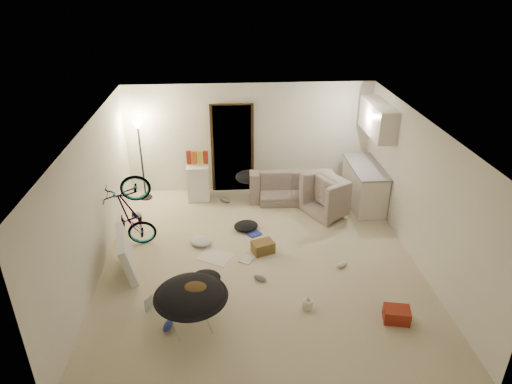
{
  "coord_description": "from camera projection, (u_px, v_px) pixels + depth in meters",
  "views": [
    {
      "loc": [
        -0.56,
        -6.77,
        4.73
      ],
      "look_at": [
        -0.03,
        0.6,
        1.08
      ],
      "focal_mm": 32.0,
      "sensor_mm": 36.0,
      "label": 1
    }
  ],
  "objects": [
    {
      "name": "mini_fridge",
      "position": [
        198.0,
        182.0,
        10.2
      ],
      "size": [
        0.5,
        0.5,
        0.82
      ],
      "primitive_type": "cube",
      "rotation": [
        0.0,
        0.0,
        0.04
      ],
      "color": "white",
      "rests_on": "floor"
    },
    {
      "name": "book_asset",
      "position": [
        146.0,
        312.0,
        6.93
      ],
      "size": [
        0.3,
        0.28,
        0.02
      ],
      "primitive_type": "imported",
      "rotation": [
        0.0,
        0.0,
        0.99
      ],
      "color": "maroon",
      "rests_on": "floor"
    },
    {
      "name": "book_white",
      "position": [
        247.0,
        260.0,
        8.18
      ],
      "size": [
        0.31,
        0.33,
        0.02
      ],
      "primitive_type": "cube",
      "rotation": [
        0.0,
        0.0,
        -0.52
      ],
      "color": "silver",
      "rests_on": "floor"
    },
    {
      "name": "drink_case_a",
      "position": [
        263.0,
        247.0,
        8.37
      ],
      "size": [
        0.45,
        0.39,
        0.22
      ],
      "primitive_type": "cube",
      "rotation": [
        0.0,
        0.0,
        0.34
      ],
      "color": "brown",
      "rests_on": "floor"
    },
    {
      "name": "tv_box",
      "position": [
        126.0,
        253.0,
        7.76
      ],
      "size": [
        0.51,
        1.09,
        0.71
      ],
      "primitive_type": "cube",
      "rotation": [
        0.0,
        -0.21,
        0.23
      ],
      "color": "silver",
      "rests_on": "floor"
    },
    {
      "name": "drink_case_b",
      "position": [
        397.0,
        315.0,
        6.74
      ],
      "size": [
        0.43,
        0.35,
        0.22
      ],
      "primitive_type": "cube",
      "rotation": [
        0.0,
        0.0,
        -0.21
      ],
      "color": "maroon",
      "rests_on": "floor"
    },
    {
      "name": "newspaper",
      "position": [
        215.0,
        257.0,
        8.27
      ],
      "size": [
        0.73,
        0.67,
        0.01
      ],
      "primitive_type": "cube",
      "rotation": [
        0.0,
        0.0,
        1.06
      ],
      "color": "silver",
      "rests_on": "floor"
    },
    {
      "name": "floor_lamp",
      "position": [
        140.0,
        144.0,
        9.82
      ],
      "size": [
        0.28,
        0.28,
        1.81
      ],
      "color": "black",
      "rests_on": "floor"
    },
    {
      "name": "snack_box_0",
      "position": [
        189.0,
        157.0,
        9.93
      ],
      "size": [
        0.1,
        0.07,
        0.3
      ],
      "primitive_type": "cube",
      "rotation": [
        0.0,
        0.0,
        -0.04
      ],
      "color": "maroon",
      "rests_on": "mini_fridge"
    },
    {
      "name": "bicycle",
      "position": [
        133.0,
        228.0,
        8.39
      ],
      "size": [
        1.61,
        0.83,
        0.9
      ],
      "primitive_type": "imported",
      "rotation": [
        0.0,
        -0.17,
        1.68
      ],
      "color": "black",
      "rests_on": "floor"
    },
    {
      "name": "shoe_1",
      "position": [
        225.0,
        200.0,
        10.18
      ],
      "size": [
        0.3,
        0.28,
        0.11
      ],
      "primitive_type": "ellipsoid",
      "rotation": [
        0.0,
        0.0,
        -0.72
      ],
      "color": "slate",
      "rests_on": "floor"
    },
    {
      "name": "kitchen_uppers",
      "position": [
        378.0,
        119.0,
        9.27
      ],
      "size": [
        0.38,
        1.4,
        0.65
      ],
      "primitive_type": "cube",
      "color": "beige",
      "rests_on": "wall_right"
    },
    {
      "name": "snack_box_1",
      "position": [
        194.0,
        157.0,
        9.94
      ],
      "size": [
        0.12,
        0.1,
        0.3
      ],
      "primitive_type": "cube",
      "rotation": [
        0.0,
        0.0,
        -0.28
      ],
      "color": "#CA5C19",
      "rests_on": "mini_fridge"
    },
    {
      "name": "book_blue",
      "position": [
        253.0,
        232.0,
        9.01
      ],
      "size": [
        0.37,
        0.4,
        0.03
      ],
      "primitive_type": "cube",
      "rotation": [
        0.0,
        0.0,
        0.53
      ],
      "color": "#2B3C9C",
      "rests_on": "floor"
    },
    {
      "name": "snack_box_2",
      "position": [
        200.0,
        157.0,
        9.95
      ],
      "size": [
        0.1,
        0.07,
        0.3
      ],
      "primitive_type": "cube",
      "rotation": [
        0.0,
        0.0,
        -0.01
      ],
      "color": "gold",
      "rests_on": "mini_fridge"
    },
    {
      "name": "wall_left",
      "position": [
        92.0,
        204.0,
        7.45
      ],
      "size": [
        0.02,
        6.0,
        2.5
      ],
      "primitive_type": "cube",
      "color": "white",
      "rests_on": "floor"
    },
    {
      "name": "wall_right",
      "position": [
        421.0,
        193.0,
        7.8
      ],
      "size": [
        0.02,
        6.0,
        2.5
      ],
      "primitive_type": "cube",
      "color": "white",
      "rests_on": "floor"
    },
    {
      "name": "wall_front",
      "position": [
        283.0,
        325.0,
        4.94
      ],
      "size": [
        5.5,
        0.02,
        2.5
      ],
      "primitive_type": "cube",
      "color": "white",
      "rests_on": "floor"
    },
    {
      "name": "sofa",
      "position": [
        290.0,
        187.0,
        10.31
      ],
      "size": [
        1.86,
        0.78,
        0.54
      ],
      "primitive_type": "imported",
      "rotation": [
        0.0,
        0.0,
        3.11
      ],
      "color": "#3E473F",
      "rests_on": "floor"
    },
    {
      "name": "ceiling",
      "position": [
        261.0,
        126.0,
        7.07
      ],
      "size": [
        5.5,
        6.0,
        0.02
      ],
      "primitive_type": "cube",
      "color": "white",
      "rests_on": "wall_back"
    },
    {
      "name": "saucer_chair",
      "position": [
        191.0,
        302.0,
        6.49
      ],
      "size": [
        1.06,
        1.06,
        0.75
      ],
      "color": "silver",
      "rests_on": "floor"
    },
    {
      "name": "juicer",
      "position": [
        308.0,
        304.0,
        6.99
      ],
      "size": [
        0.16,
        0.16,
        0.22
      ],
      "color": "beige",
      "rests_on": "floor"
    },
    {
      "name": "counter_top",
      "position": [
        366.0,
        167.0,
        9.73
      ],
      "size": [
        0.64,
        1.54,
        0.04
      ],
      "primitive_type": "cube",
      "color": "gray",
      "rests_on": "kitchen_counter"
    },
    {
      "name": "armchair",
      "position": [
        336.0,
        197.0,
        9.72
      ],
      "size": [
        1.2,
        1.25,
        0.63
      ],
      "primitive_type": "imported",
      "rotation": [
        0.0,
        0.0,
        2.06
      ],
      "color": "#3E473F",
      "rests_on": "floor"
    },
    {
      "name": "shoe_2",
      "position": [
        168.0,
        325.0,
        6.63
      ],
      "size": [
        0.2,
        0.31,
        0.11
      ],
      "primitive_type": "ellipsoid",
      "rotation": [
        0.0,
        0.0,
        1.23
      ],
      "color": "#2B3C9C",
      "rests_on": "floor"
    },
    {
      "name": "sofa_drape",
      "position": [
        248.0,
        177.0,
        10.13
      ],
      "size": [
        0.58,
        0.48,
        0.28
      ],
      "primitive_type": "ellipsoid",
      "rotation": [
        0.0,
        0.0,
        0.03
      ],
      "color": "black",
      "rests_on": "sofa"
    },
    {
      "name": "floor",
      "position": [
        260.0,
        261.0,
        8.19
      ],
      "size": [
        5.5,
        6.0,
        0.02
      ],
      "primitive_type": "cube",
      "color": "beige",
      "rests_on": "ground"
    },
    {
      "name": "shoe_3",
      "position": [
        260.0,
        278.0,
        7.64
      ],
      "size": [
        0.25,
        0.22,
        0.09
      ],
      "primitive_type": "ellipsoid",
      "rotation": [
        0.0,
        0.0,
        -0.61
      ],
      "color": "slate",
      "rests_on": "floor"
    },
    {
      "name": "kitchen_counter",
      "position": [
        364.0,
        186.0,
        9.93
      ],
      "size": [
        0.6,
        1.5,
        0.88
      ],
      "primitive_type": "cube",
      "color": "beige",
      "rests_on": "floor"
    },
    {
      "name": "clothes_lump_b",
      "position": [
        246.0,
        226.0,
        9.12
      ],
      "size": [
        0.6,
        0.56,
        0.15
      ],
      "primitive_type": "ellipsoid",
      "rotation": [
        0.0,
        0.0,
        0.33
      ],
      "color": "black",
      "rests_on": "floor"
    },
    {
      "name": "wall_back",
      "position": [
        250.0,
        138.0,
        10.32
      ],
      "size": [
        5.5,
        0.02,
        2.5
      ],
      "primitive_type": "cube",
      "color": "white",
      "rests_on": "floor"
    },
    {
      "name": "clothes_lump_a",
      "position": [
        206.0,
        278.0,
        7.6
      ],
      "size": [
        0.53,
        0.47,
        0.16
      ],
      "primitive_type": "ellipsoid",
      "rotation": [
        0.0,
        0.0,
        -0.1
      ],
      "color": "black",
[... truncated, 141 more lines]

